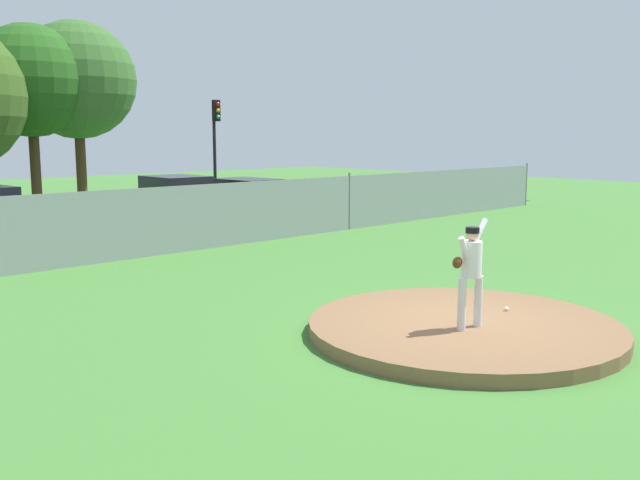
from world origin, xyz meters
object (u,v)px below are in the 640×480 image
Objects in this scene: parked_car_slate at (248,201)px; traffic_light_far at (216,135)px; pitcher_youth at (471,266)px; parked_car_champagne at (176,203)px; baseball at (506,309)px; traffic_cone_orange at (290,204)px.

traffic_light_far is (1.70, 4.32, 2.45)m from parked_car_slate.
pitcher_youth is 0.42× the size of parked_car_champagne.
parked_car_champagne is (2.94, 14.89, 0.59)m from baseball.
parked_car_slate is 5.25m from traffic_light_far.
traffic_light_far is (7.48, 18.74, 2.96)m from baseball.
pitcher_youth is 16.26m from parked_car_slate.
parked_car_champagne is at bearing -169.49° from traffic_cone_orange.
pitcher_youth is at bearing -173.18° from baseball.
baseball is at bearing -120.26° from traffic_cone_orange.
baseball is at bearing -111.82° from parked_car_slate.
pitcher_youth reaches higher than baseball.
pitcher_youth reaches higher than parked_car_slate.
pitcher_youth is 3.11× the size of traffic_cone_orange.
traffic_light_far is at bearing 64.90° from pitcher_youth.
baseball is at bearing -101.18° from parked_car_champagne.
traffic_light_far reaches higher than baseball.
parked_car_slate reaches higher than baseball.
baseball is 20.40m from traffic_light_far.
pitcher_youth reaches higher than parked_car_champagne.
traffic_light_far is (8.86, 18.91, 2.02)m from pitcher_youth.
traffic_cone_orange reaches higher than baseball.
baseball is at bearing 6.82° from pitcher_youth.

